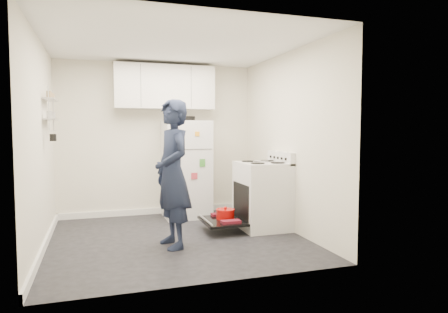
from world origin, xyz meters
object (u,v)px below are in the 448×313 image
object	(u,v)px
refrigerator	(186,168)
person	(173,174)
open_oven_door	(224,218)
electric_range	(262,196)

from	to	relation	value
refrigerator	person	xyz separation A→B (m)	(-0.52, -1.60, 0.10)
open_oven_door	refrigerator	world-z (taller)	refrigerator
electric_range	refrigerator	world-z (taller)	refrigerator
refrigerator	person	world-z (taller)	person
refrigerator	person	bearing A→B (deg)	-107.94
electric_range	open_oven_door	world-z (taller)	electric_range
electric_range	person	xyz separation A→B (m)	(-1.38, -0.50, 0.42)
electric_range	person	bearing A→B (deg)	-160.09
refrigerator	person	distance (m)	1.68
electric_range	open_oven_door	distance (m)	0.64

